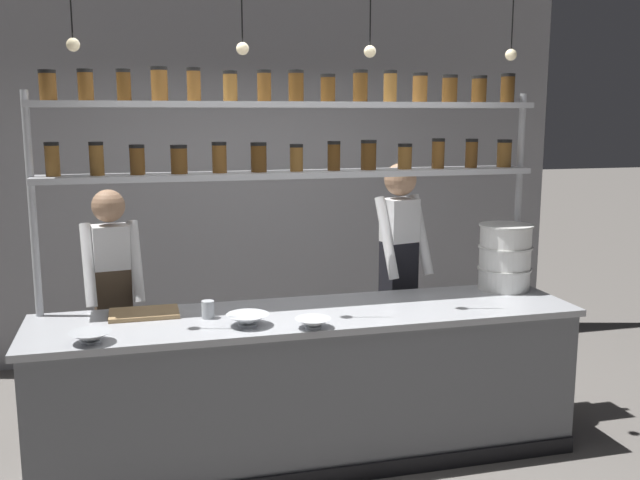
{
  "coord_description": "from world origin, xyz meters",
  "views": [
    {
      "loc": [
        -0.99,
        -3.99,
        2.09
      ],
      "look_at": [
        0.12,
        0.2,
        1.32
      ],
      "focal_mm": 40.0,
      "sensor_mm": 36.0,
      "label": 1
    }
  ],
  "objects_px": {
    "prep_bowl_near_left": "(90,338)",
    "serving_cup_front": "(208,309)",
    "spice_shelf_unit": "(298,142)",
    "cutting_board": "(144,313)",
    "container_stack": "(505,257)",
    "prep_bowl_center_back": "(313,323)",
    "chef_center": "(399,268)",
    "chef_left": "(113,298)",
    "prep_bowl_center_front": "(248,320)"
  },
  "relations": [
    {
      "from": "prep_bowl_near_left",
      "to": "serving_cup_front",
      "type": "bearing_deg",
      "value": 25.5
    },
    {
      "from": "spice_shelf_unit",
      "to": "cutting_board",
      "type": "xyz_separation_m",
      "value": [
        -0.97,
        -0.15,
        -0.98
      ]
    },
    {
      "from": "container_stack",
      "to": "prep_bowl_center_back",
      "type": "relative_size",
      "value": 2.18
    },
    {
      "from": "chef_center",
      "to": "container_stack",
      "type": "bearing_deg",
      "value": -44.25
    },
    {
      "from": "chef_center",
      "to": "prep_bowl_center_back",
      "type": "relative_size",
      "value": 8.63
    },
    {
      "from": "container_stack",
      "to": "serving_cup_front",
      "type": "distance_m",
      "value": 2.02
    },
    {
      "from": "cutting_board",
      "to": "chef_left",
      "type": "bearing_deg",
      "value": 112.94
    },
    {
      "from": "chef_left",
      "to": "prep_bowl_center_back",
      "type": "bearing_deg",
      "value": -49.39
    },
    {
      "from": "chef_center",
      "to": "prep_bowl_center_front",
      "type": "bearing_deg",
      "value": -161.74
    },
    {
      "from": "container_stack",
      "to": "prep_bowl_center_front",
      "type": "xyz_separation_m",
      "value": [
        -1.8,
        -0.4,
        -0.19
      ]
    },
    {
      "from": "prep_bowl_near_left",
      "to": "container_stack",
      "type": "bearing_deg",
      "value": 10.52
    },
    {
      "from": "spice_shelf_unit",
      "to": "prep_bowl_center_back",
      "type": "relative_size",
      "value": 15.46
    },
    {
      "from": "container_stack",
      "to": "prep_bowl_center_back",
      "type": "height_order",
      "value": "container_stack"
    },
    {
      "from": "spice_shelf_unit",
      "to": "prep_bowl_near_left",
      "type": "height_order",
      "value": "spice_shelf_unit"
    },
    {
      "from": "spice_shelf_unit",
      "to": "chef_center",
      "type": "height_order",
      "value": "spice_shelf_unit"
    },
    {
      "from": "prep_bowl_near_left",
      "to": "serving_cup_front",
      "type": "height_order",
      "value": "serving_cup_front"
    },
    {
      "from": "spice_shelf_unit",
      "to": "container_stack",
      "type": "relative_size",
      "value": 7.1
    },
    {
      "from": "spice_shelf_unit",
      "to": "prep_bowl_center_back",
      "type": "bearing_deg",
      "value": -96.29
    },
    {
      "from": "container_stack",
      "to": "cutting_board",
      "type": "distance_m",
      "value": 2.37
    },
    {
      "from": "prep_bowl_center_front",
      "to": "chef_left",
      "type": "bearing_deg",
      "value": 132.89
    },
    {
      "from": "serving_cup_front",
      "to": "cutting_board",
      "type": "bearing_deg",
      "value": 156.81
    },
    {
      "from": "spice_shelf_unit",
      "to": "serving_cup_front",
      "type": "xyz_separation_m",
      "value": [
        -0.61,
        -0.3,
        -0.94
      ]
    },
    {
      "from": "prep_bowl_center_back",
      "to": "prep_bowl_near_left",
      "type": "bearing_deg",
      "value": 178.03
    },
    {
      "from": "container_stack",
      "to": "chef_center",
      "type": "bearing_deg",
      "value": 149.86
    },
    {
      "from": "prep_bowl_near_left",
      "to": "prep_bowl_center_back",
      "type": "bearing_deg",
      "value": -1.97
    },
    {
      "from": "chef_left",
      "to": "serving_cup_front",
      "type": "distance_m",
      "value": 0.8
    },
    {
      "from": "chef_center",
      "to": "container_stack",
      "type": "height_order",
      "value": "chef_center"
    },
    {
      "from": "cutting_board",
      "to": "prep_bowl_center_back",
      "type": "relative_size",
      "value": 1.97
    },
    {
      "from": "chef_center",
      "to": "container_stack",
      "type": "xyz_separation_m",
      "value": [
        0.62,
        -0.36,
        0.12
      ]
    },
    {
      "from": "chef_left",
      "to": "container_stack",
      "type": "bearing_deg",
      "value": -17.63
    },
    {
      "from": "prep_bowl_center_front",
      "to": "serving_cup_front",
      "type": "height_order",
      "value": "serving_cup_front"
    },
    {
      "from": "chef_left",
      "to": "serving_cup_front",
      "type": "height_order",
      "value": "chef_left"
    },
    {
      "from": "prep_bowl_center_back",
      "to": "cutting_board",
      "type": "bearing_deg",
      "value": 151.04
    },
    {
      "from": "prep_bowl_center_back",
      "to": "container_stack",
      "type": "bearing_deg",
      "value": 19.93
    },
    {
      "from": "chef_center",
      "to": "cutting_board",
      "type": "distance_m",
      "value": 1.79
    },
    {
      "from": "prep_bowl_center_back",
      "to": "prep_bowl_center_front",
      "type": "bearing_deg",
      "value": 158.5
    },
    {
      "from": "chef_center",
      "to": "cutting_board",
      "type": "height_order",
      "value": "chef_center"
    },
    {
      "from": "prep_bowl_center_back",
      "to": "serving_cup_front",
      "type": "distance_m",
      "value": 0.64
    },
    {
      "from": "spice_shelf_unit",
      "to": "prep_bowl_center_back",
      "type": "height_order",
      "value": "spice_shelf_unit"
    },
    {
      "from": "prep_bowl_near_left",
      "to": "chef_left",
      "type": "bearing_deg",
      "value": 84.02
    },
    {
      "from": "prep_bowl_near_left",
      "to": "prep_bowl_center_front",
      "type": "distance_m",
      "value": 0.84
    },
    {
      "from": "chef_left",
      "to": "container_stack",
      "type": "height_order",
      "value": "chef_left"
    },
    {
      "from": "prep_bowl_center_back",
      "to": "chef_left",
      "type": "bearing_deg",
      "value": 139.27
    },
    {
      "from": "prep_bowl_center_front",
      "to": "prep_bowl_center_back",
      "type": "relative_size",
      "value": 1.2
    },
    {
      "from": "cutting_board",
      "to": "prep_bowl_near_left",
      "type": "xyz_separation_m",
      "value": [
        -0.28,
        -0.46,
        0.02
      ]
    },
    {
      "from": "prep_bowl_near_left",
      "to": "prep_bowl_center_back",
      "type": "distance_m",
      "value": 1.18
    },
    {
      "from": "serving_cup_front",
      "to": "spice_shelf_unit",
      "type": "bearing_deg",
      "value": 26.08
    },
    {
      "from": "chef_center",
      "to": "prep_bowl_center_back",
      "type": "bearing_deg",
      "value": -147.75
    },
    {
      "from": "spice_shelf_unit",
      "to": "cutting_board",
      "type": "height_order",
      "value": "spice_shelf_unit"
    },
    {
      "from": "container_stack",
      "to": "prep_bowl_near_left",
      "type": "bearing_deg",
      "value": -169.48
    }
  ]
}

